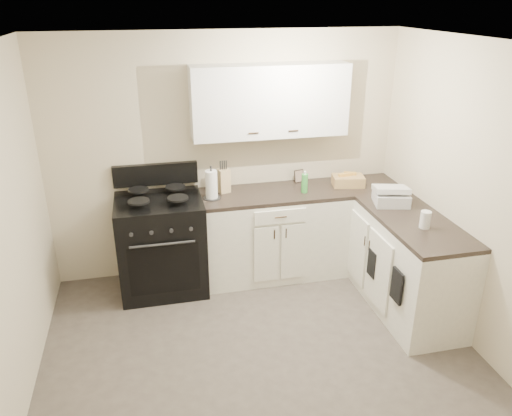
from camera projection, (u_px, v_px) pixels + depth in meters
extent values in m
plane|color=#473F38|center=(267.00, 370.00, 4.02)|extent=(3.60, 3.60, 0.00)
plane|color=white|center=(270.00, 47.00, 3.04)|extent=(3.60, 3.60, 0.00)
plane|color=beige|center=(226.00, 157.00, 5.15)|extent=(3.60, 0.00, 3.60)
plane|color=beige|center=(491.00, 209.00, 3.90)|extent=(0.00, 3.60, 3.60)
cube|color=silver|center=(272.00, 235.00, 5.28)|extent=(1.55, 0.60, 0.90)
cube|color=silver|center=(394.00, 253.00, 4.92)|extent=(0.60, 1.90, 0.90)
cube|color=black|center=(272.00, 194.00, 5.09)|extent=(1.55, 0.60, 0.04)
cube|color=black|center=(399.00, 209.00, 4.73)|extent=(0.60, 1.90, 0.04)
cube|color=white|center=(270.00, 101.00, 4.87)|extent=(1.55, 0.30, 0.70)
cube|color=black|center=(162.00, 247.00, 5.02)|extent=(0.84, 0.72, 1.02)
cube|color=#D5BC83|center=(224.00, 181.00, 5.04)|extent=(0.14, 0.13, 0.24)
cylinder|color=white|center=(211.00, 185.00, 4.88)|extent=(0.12, 0.12, 0.28)
cylinder|color=green|center=(305.00, 183.00, 5.04)|extent=(0.07, 0.07, 0.19)
cube|color=black|center=(299.00, 176.00, 5.34)|extent=(0.11, 0.06, 0.14)
cube|color=tan|center=(348.00, 181.00, 5.24)|extent=(0.35, 0.27, 0.11)
cube|color=silver|center=(391.00, 198.00, 4.78)|extent=(0.38, 0.36, 0.12)
cylinder|color=silver|center=(425.00, 220.00, 4.28)|extent=(0.12, 0.12, 0.15)
cube|color=black|center=(397.00, 286.00, 4.22)|extent=(0.02, 0.17, 0.29)
cube|color=black|center=(372.00, 264.00, 4.67)|extent=(0.02, 0.15, 0.26)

